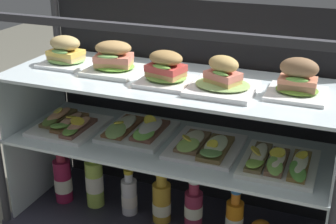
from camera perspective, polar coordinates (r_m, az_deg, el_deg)
name	(u,v)px	position (r m, az deg, el deg)	size (l,w,h in m)	color
case_frame	(181,107)	(1.77, 1.65, 0.59)	(1.21, 0.47, 0.85)	#333338
riser_lower_tier	(168,185)	(1.78, 0.00, -8.88)	(1.15, 0.41, 0.33)	silver
shelf_lower_glass	(168,144)	(1.69, 0.00, -3.97)	(1.17, 0.42, 0.01)	silver
riser_upper_tier	(168,113)	(1.64, 0.00, -0.18)	(1.15, 0.41, 0.23)	silver
shelf_upper_glass	(168,81)	(1.60, 0.00, 3.83)	(1.17, 0.42, 0.01)	silver
plated_roll_sandwich_far_right	(66,53)	(1.79, -12.38, 7.03)	(0.17, 0.17, 0.11)	white
plated_roll_sandwich_mid_right	(113,60)	(1.67, -6.70, 6.27)	(0.18, 0.18, 0.11)	white
plated_roll_sandwich_mid_left	(166,71)	(1.54, -0.27, 5.06)	(0.17, 0.17, 0.11)	white
plated_roll_sandwich_far_left	(223,80)	(1.48, 6.70, 3.86)	(0.21, 0.21, 0.12)	white
plated_roll_sandwich_center	(298,81)	(1.49, 15.55, 3.61)	(0.18, 0.18, 0.12)	white
open_sandwich_tray_far_right	(68,124)	(1.84, -12.06, -1.44)	(0.24, 0.27, 0.06)	white
open_sandwich_tray_left_of_center	(137,130)	(1.75, -3.80, -2.18)	(0.24, 0.27, 0.07)	white
open_sandwich_tray_mid_right	(205,146)	(1.64, 4.51, -4.14)	(0.24, 0.28, 0.06)	white
open_sandwich_tray_far_left	(279,162)	(1.56, 13.38, -5.99)	(0.24, 0.27, 0.06)	white
juice_bottle_front_middle	(63,180)	(1.99, -12.70, -8.08)	(0.07, 0.07, 0.24)	maroon
juice_bottle_back_left	(94,182)	(1.93, -9.00, -8.46)	(0.07, 0.07, 0.25)	#AFCD52
juice_bottle_front_right_end	(129,196)	(1.88, -4.76, -10.18)	(0.06, 0.06, 0.20)	white
juice_bottle_back_center	(162,202)	(1.83, -0.76, -10.87)	(0.07, 0.07, 0.21)	gold
juice_bottle_near_post	(193,209)	(1.79, 3.10, -11.72)	(0.07, 0.07, 0.21)	#962B49
juice_bottle_tucked_behind	(234,219)	(1.77, 8.10, -12.80)	(0.07, 0.07, 0.20)	orange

